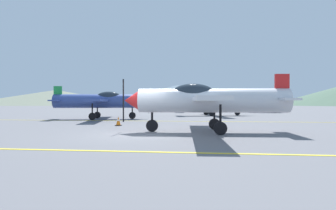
# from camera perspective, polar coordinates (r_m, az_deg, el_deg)

# --- Properties ---
(ground_plane) EXTENTS (400.00, 400.00, 0.00)m
(ground_plane) POSITION_cam_1_polar(r_m,az_deg,el_deg) (12.74, -6.57, -6.12)
(ground_plane) COLOR slate
(apron_line_near) EXTENTS (80.00, 0.16, 0.01)m
(apron_line_near) POSITION_cam_1_polar(r_m,az_deg,el_deg) (8.52, -13.25, -9.49)
(apron_line_near) COLOR yellow
(apron_line_near) RESTS_ON ground_plane
(apron_line_far) EXTENTS (80.00, 0.16, 0.01)m
(apron_line_far) POSITION_cam_1_polar(r_m,az_deg,el_deg) (21.02, -1.47, -3.43)
(apron_line_far) COLOR yellow
(apron_line_far) RESTS_ON ground_plane
(airplane_near) EXTENTS (8.33, 9.59, 2.87)m
(airplane_near) POSITION_cam_1_polar(r_m,az_deg,el_deg) (13.50, 8.12, 1.14)
(airplane_near) COLOR silver
(airplane_near) RESTS_ON ground_plane
(airplane_mid) EXTENTS (8.40, 9.59, 2.87)m
(airplane_mid) POSITION_cam_1_polar(r_m,az_deg,el_deg) (24.28, -14.00, 0.91)
(airplane_mid) COLOR #33478C
(airplane_mid) RESTS_ON ground_plane
(airplane_far) EXTENTS (8.41, 9.58, 2.87)m
(airplane_far) POSITION_cam_1_polar(r_m,az_deg,el_deg) (30.01, 9.65, 0.87)
(airplane_far) COLOR white
(airplane_far) RESTS_ON ground_plane
(airplane_back) EXTENTS (8.31, 9.58, 2.87)m
(airplane_back) POSITION_cam_1_polar(r_m,az_deg,el_deg) (42.36, 2.86, 0.81)
(airplane_back) COLOR silver
(airplane_back) RESTS_ON ground_plane
(car_sedan) EXTENTS (4.54, 2.57, 1.62)m
(car_sedan) POSITION_cam_1_polar(r_m,az_deg,el_deg) (40.40, 19.68, -0.32)
(car_sedan) COLOR #3372BF
(car_sedan) RESTS_ON ground_plane
(traffic_cone_front) EXTENTS (0.36, 0.36, 0.59)m
(traffic_cone_front) POSITION_cam_1_polar(r_m,az_deg,el_deg) (17.30, -10.49, -3.38)
(traffic_cone_front) COLOR black
(traffic_cone_front) RESTS_ON ground_plane
(hill_left) EXTENTS (87.50, 87.50, 8.01)m
(hill_left) POSITION_cam_1_polar(r_m,az_deg,el_deg) (157.52, -22.67, 1.51)
(hill_left) COLOR slate
(hill_left) RESTS_ON ground_plane
(hill_centerleft) EXTENTS (76.93, 76.93, 9.90)m
(hill_centerleft) POSITION_cam_1_polar(r_m,az_deg,el_deg) (134.48, 2.02, 2.12)
(hill_centerleft) COLOR slate
(hill_centerleft) RESTS_ON ground_plane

